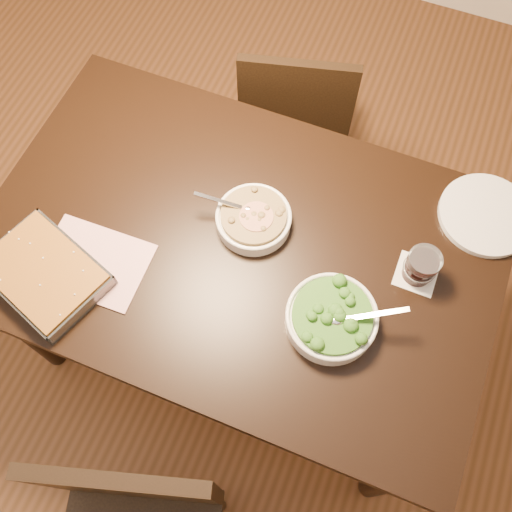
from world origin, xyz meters
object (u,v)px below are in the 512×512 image
stew_bowl (254,218)px  baking_dish (45,274)px  wine_tumbler (421,266)px  dinner_plate (486,215)px  broccoli_bowl (331,318)px  table (240,258)px  chair_far (295,114)px

stew_bowl → baking_dish: stew_bowl is taller
wine_tumbler → dinner_plate: bearing=61.4°
broccoli_bowl → stew_bowl: bearing=146.4°
baking_dish → stew_bowl: bearing=57.9°
table → chair_far: (-0.08, 0.70, -0.20)m
dinner_plate → chair_far: size_ratio=0.32×
baking_dish → table: bearing=52.6°
table → baking_dish: 0.53m
dinner_plate → chair_far: chair_far is taller
wine_tumbler → baking_dish: bearing=-157.4°
stew_bowl → wine_tumbler: wine_tumbler is taller
baking_dish → dinner_plate: baking_dish is taller
broccoli_bowl → chair_far: size_ratio=0.31×
table → wine_tumbler: 0.50m
stew_bowl → baking_dish: 0.57m
table → broccoli_bowl: (0.30, -0.12, 0.13)m
dinner_plate → broccoli_bowl: bearing=-123.6°
broccoli_bowl → dinner_plate: bearing=56.4°
dinner_plate → stew_bowl: bearing=-156.1°
baking_dish → chair_far: (0.35, 0.98, -0.32)m
stew_bowl → chair_far: stew_bowl is taller
dinner_plate → wine_tumbler: bearing=-118.6°
baking_dish → chair_far: chair_far is taller
wine_tumbler → stew_bowl: bearing=-177.5°
chair_far → broccoli_bowl: bearing=100.0°
baking_dish → wine_tumbler: size_ratio=3.78×
broccoli_bowl → wine_tumbler: bearing=51.4°
broccoli_bowl → dinner_plate: size_ratio=0.97×
wine_tumbler → chair_far: bearing=131.9°
broccoli_bowl → wine_tumbler: size_ratio=2.63×
table → dinner_plate: 0.69m
baking_dish → dinner_plate: (1.03, 0.61, -0.02)m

